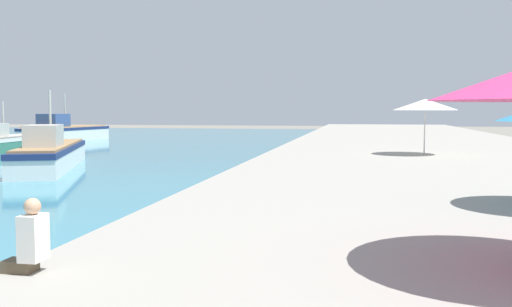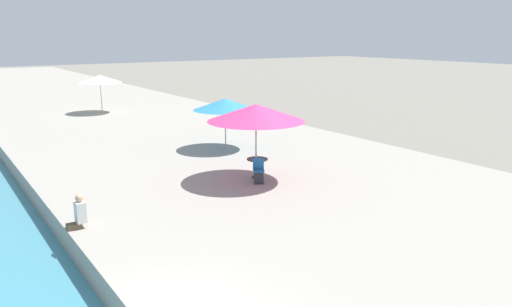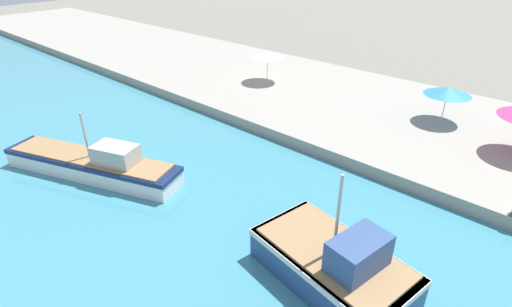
% 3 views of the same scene
% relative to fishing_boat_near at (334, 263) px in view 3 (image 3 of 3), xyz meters
% --- Properties ---
extents(quay_promenade, '(16.00, 90.00, 0.77)m').
position_rel_fishing_boat_near_xyz_m(quay_promenade, '(15.96, 26.56, -0.60)').
color(quay_promenade, gray).
rests_on(quay_promenade, ground_plane).
extents(fishing_boat_near, '(4.15, 6.54, 4.78)m').
position_rel_fishing_boat_near_xyz_m(fishing_boat_near, '(0.00, 0.00, 0.00)').
color(fishing_boat_near, navy).
rests_on(fishing_boat_near, water_basin).
extents(fishing_boat_mid, '(5.72, 10.62, 3.76)m').
position_rel_fishing_boat_near_xyz_m(fishing_boat_mid, '(-2.13, 14.17, -0.19)').
color(fishing_boat_mid, white).
rests_on(fishing_boat_mid, water_basin).
extents(cafe_umbrella_white, '(3.01, 3.01, 2.39)m').
position_rel_fishing_boat_near_xyz_m(cafe_umbrella_white, '(16.87, 2.11, 1.91)').
color(cafe_umbrella_white, '#B7B7B7').
rests_on(cafe_umbrella_white, quay_promenade).
extents(cafe_umbrella_striped, '(2.95, 2.95, 2.59)m').
position_rel_fishing_boat_near_xyz_m(cafe_umbrella_striped, '(15.44, 16.64, 2.12)').
color(cafe_umbrella_striped, '#B7B7B7').
rests_on(cafe_umbrella_striped, quay_promenade).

